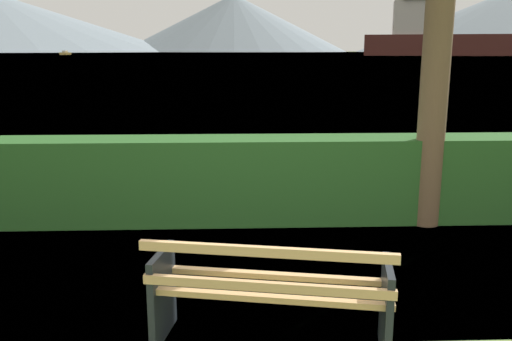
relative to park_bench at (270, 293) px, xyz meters
The scene contains 6 objects.
water_surface 310.03m from the park_bench, 90.00° to the left, with size 620.00×620.00×0.00m, color slate.
park_bench is the anchor object (origin of this frame).
hedge_row 3.03m from the park_bench, 89.78° to the left, with size 11.10×0.66×1.06m, color #285B23.
cargo_ship_large 215.50m from the park_bench, 63.94° to the left, with size 111.65×44.28×23.19m.
fishing_boat_near 248.22m from the park_bench, 107.03° to the left, with size 6.11×6.07×1.76m.
distant_hills 578.60m from the park_bench, 87.10° to the left, with size 926.33×382.78×71.37m.
Camera 1 is at (-0.25, -3.63, 2.12)m, focal length 38.08 mm.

